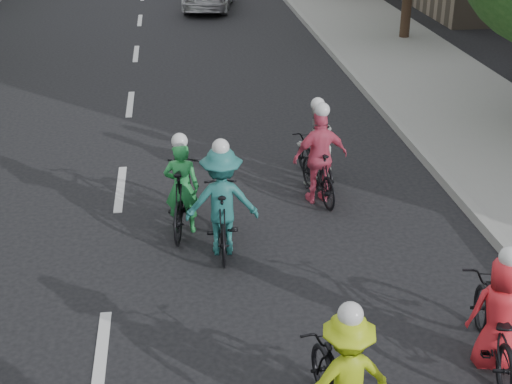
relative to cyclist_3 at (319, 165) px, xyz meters
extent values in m
plane|color=black|center=(-3.55, -4.10, -0.67)|extent=(120.00, 120.00, 0.00)
cube|color=gray|center=(4.45, 5.90, -0.60)|extent=(4.00, 80.00, 0.15)
cube|color=#999993|center=(2.50, 5.90, -0.58)|extent=(0.18, 80.00, 0.18)
cylinder|color=black|center=(5.25, 11.50, 0.57)|extent=(0.32, 0.32, 2.48)
imported|color=#AFCB16|center=(-0.89, -5.66, 0.08)|extent=(1.06, 0.72, 1.51)
sphere|color=silver|center=(-0.89, -5.66, 0.86)|extent=(0.26, 0.26, 0.26)
imported|color=black|center=(0.00, 0.05, -0.20)|extent=(0.71, 1.64, 0.96)
imported|color=#E35071|center=(0.00, -0.05, 0.17)|extent=(1.04, 0.57, 1.69)
sphere|color=silver|center=(0.00, -0.05, 1.03)|extent=(0.26, 0.26, 0.26)
imported|color=black|center=(1.18, -4.67, -0.18)|extent=(0.98, 1.96, 0.98)
imported|color=red|center=(1.18, -4.77, 0.07)|extent=(0.80, 0.60, 1.49)
sphere|color=silver|center=(1.18, -4.77, 0.83)|extent=(0.26, 0.26, 0.26)
imported|color=black|center=(-2.43, -0.77, -0.11)|extent=(0.83, 1.95, 1.14)
imported|color=green|center=(-2.43, -0.87, 0.10)|extent=(0.62, 0.46, 1.56)
sphere|color=silver|center=(-2.43, -0.87, 0.90)|extent=(0.26, 0.26, 0.26)
imported|color=black|center=(0.08, 0.79, -0.25)|extent=(0.88, 1.70, 0.85)
imported|color=silver|center=(0.08, 0.69, 0.09)|extent=(0.85, 0.72, 1.54)
sphere|color=silver|center=(0.08, 0.69, 0.88)|extent=(0.26, 0.26, 0.26)
imported|color=black|center=(-1.85, -1.54, -0.14)|extent=(0.57, 1.79, 1.07)
imported|color=#226866|center=(-1.85, -1.64, 0.19)|extent=(1.14, 0.69, 1.73)
sphere|color=silver|center=(-1.85, -1.64, 1.07)|extent=(0.26, 0.26, 0.26)
camera|label=1|loc=(-2.52, -11.30, 4.93)|focal=50.00mm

